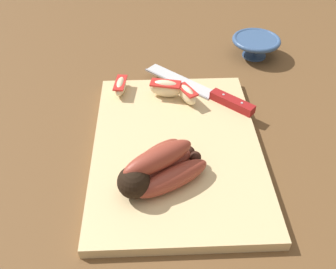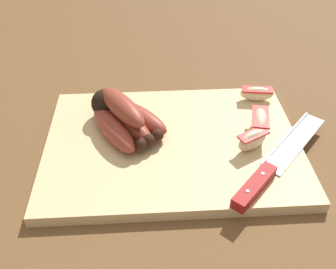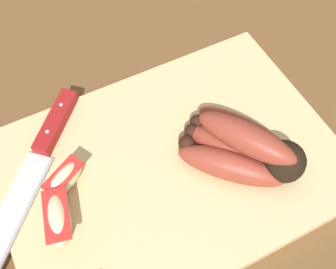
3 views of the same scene
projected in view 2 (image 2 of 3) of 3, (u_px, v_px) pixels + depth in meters
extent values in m
plane|color=brown|center=(168.00, 152.00, 0.65)|extent=(6.00, 6.00, 0.00)
cube|color=#DBBC84|center=(172.00, 145.00, 0.65)|extent=(0.44, 0.31, 0.02)
sphere|color=black|center=(106.00, 103.00, 0.68)|extent=(0.05, 0.05, 0.05)
ellipsoid|color=brown|center=(113.00, 129.00, 0.64)|extent=(0.10, 0.14, 0.04)
sphere|color=black|center=(141.00, 144.00, 0.61)|extent=(0.02, 0.02, 0.02)
ellipsoid|color=brown|center=(126.00, 123.00, 0.65)|extent=(0.12, 0.13, 0.04)
sphere|color=black|center=(149.00, 140.00, 0.62)|extent=(0.02, 0.02, 0.02)
ellipsoid|color=brown|center=(138.00, 116.00, 0.67)|extent=(0.12, 0.12, 0.04)
sphere|color=black|center=(158.00, 135.00, 0.63)|extent=(0.02, 0.02, 0.02)
ellipsoid|color=brown|center=(122.00, 107.00, 0.64)|extent=(0.10, 0.13, 0.04)
cube|color=silver|center=(294.00, 142.00, 0.64)|extent=(0.15, 0.16, 0.00)
cube|color=#99999E|center=(286.00, 137.00, 0.65)|extent=(0.12, 0.13, 0.00)
cube|color=maroon|center=(254.00, 186.00, 0.55)|extent=(0.08, 0.09, 0.02)
cylinder|color=#B2B2B7|center=(248.00, 191.00, 0.53)|extent=(0.01, 0.01, 0.00)
cylinder|color=#B2B2B7|center=(263.00, 173.00, 0.56)|extent=(0.01, 0.01, 0.00)
ellipsoid|color=beige|center=(260.00, 123.00, 0.65)|extent=(0.04, 0.07, 0.04)
cube|color=red|center=(261.00, 117.00, 0.64)|extent=(0.04, 0.07, 0.00)
ellipsoid|color=beige|center=(252.00, 140.00, 0.62)|extent=(0.06, 0.05, 0.04)
cube|color=red|center=(253.00, 135.00, 0.61)|extent=(0.06, 0.04, 0.00)
ellipsoid|color=beige|center=(257.00, 94.00, 0.73)|extent=(0.07, 0.03, 0.03)
cube|color=red|center=(257.00, 90.00, 0.72)|extent=(0.06, 0.03, 0.00)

